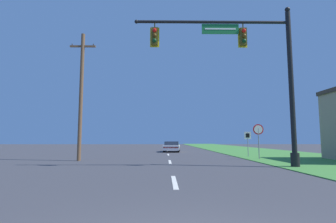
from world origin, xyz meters
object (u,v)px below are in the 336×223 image
car_ahead (172,147)px  route_sign_post (248,138)px  signal_mast (254,68)px  utility_pole_near (81,94)px  stop_sign (258,133)px

car_ahead → route_sign_post: route_sign_post is taller
signal_mast → car_ahead: size_ratio=1.90×
utility_pole_near → car_ahead: bearing=63.1°
car_ahead → stop_sign: size_ratio=1.81×
route_sign_post → car_ahead: bearing=123.6°
signal_mast → stop_sign: bearing=69.5°
car_ahead → route_sign_post: 11.07m
stop_sign → utility_pole_near: (-12.63, -1.07, 2.73)m
signal_mast → car_ahead: bearing=102.8°
stop_sign → car_ahead: bearing=116.6°
signal_mast → utility_pole_near: utility_pole_near is taller
utility_pole_near → signal_mast: bearing=-22.4°
car_ahead → utility_pole_near: size_ratio=0.51×
route_sign_post → utility_pole_near: size_ratio=0.23×
car_ahead → signal_mast: bearing=-77.2°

